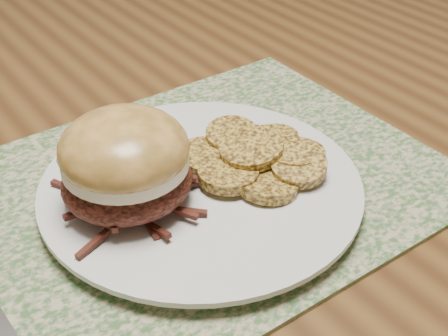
# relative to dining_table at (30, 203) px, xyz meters

# --- Properties ---
(dining_table) EXTENTS (1.50, 0.90, 0.75)m
(dining_table) POSITION_rel_dining_table_xyz_m (0.00, 0.00, 0.00)
(dining_table) COLOR brown
(dining_table) RESTS_ON ground
(placemat) EXTENTS (0.45, 0.33, 0.00)m
(placemat) POSITION_rel_dining_table_xyz_m (0.10, -0.17, 0.08)
(placemat) COLOR #3A6031
(placemat) RESTS_ON dining_table
(dinner_plate) EXTENTS (0.26, 0.26, 0.02)m
(dinner_plate) POSITION_rel_dining_table_xyz_m (0.10, -0.19, 0.09)
(dinner_plate) COLOR silver
(dinner_plate) RESTS_ON placemat
(pork_sandwich) EXTENTS (0.11, 0.10, 0.08)m
(pork_sandwich) POSITION_rel_dining_table_xyz_m (0.04, -0.18, 0.14)
(pork_sandwich) COLOR black
(pork_sandwich) RESTS_ON dinner_plate
(roasted_potatoes) EXTENTS (0.14, 0.13, 0.03)m
(roasted_potatoes) POSITION_rel_dining_table_xyz_m (0.15, -0.20, 0.11)
(roasted_potatoes) COLOR #B69035
(roasted_potatoes) RESTS_ON dinner_plate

